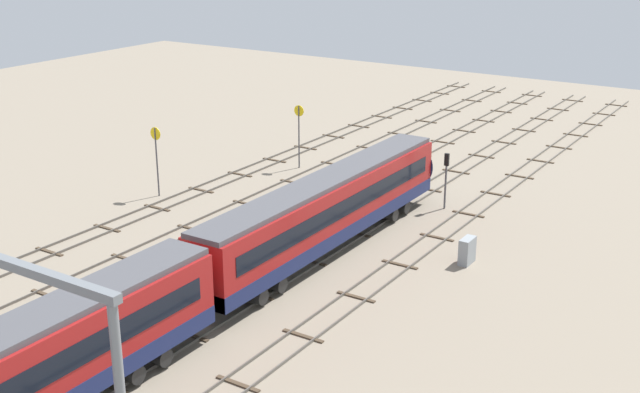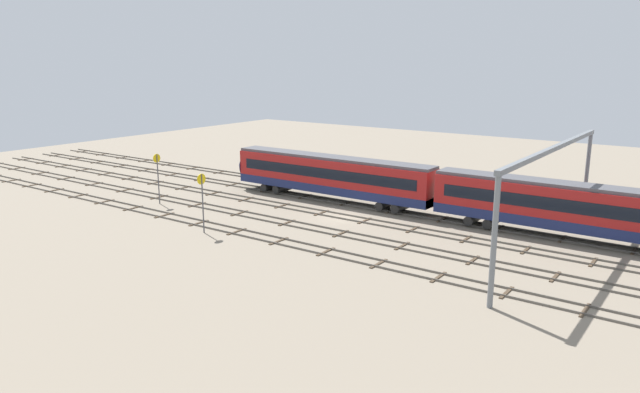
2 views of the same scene
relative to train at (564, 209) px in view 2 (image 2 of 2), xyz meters
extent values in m
plane|color=gray|center=(19.40, 4.92, -2.66)|extent=(138.42, 138.42, 0.00)
cube|color=#59544C|center=(19.40, -5.64, -2.58)|extent=(122.42, 0.07, 0.16)
cube|color=#59544C|center=(19.40, -4.21, -2.58)|extent=(122.42, 0.07, 0.16)
cube|color=#473828|center=(-1.89, -4.92, -2.62)|extent=(0.24, 2.40, 0.08)
cube|color=#473828|center=(3.44, -4.92, -2.62)|extent=(0.24, 2.40, 0.08)
cube|color=#473828|center=(8.76, -4.92, -2.62)|extent=(0.24, 2.40, 0.08)
cube|color=#473828|center=(14.08, -4.92, -2.62)|extent=(0.24, 2.40, 0.08)
cube|color=#473828|center=(19.40, -4.92, -2.62)|extent=(0.24, 2.40, 0.08)
cube|color=#473828|center=(24.73, -4.92, -2.62)|extent=(0.24, 2.40, 0.08)
cube|color=#473828|center=(30.05, -4.92, -2.62)|extent=(0.24, 2.40, 0.08)
cube|color=#473828|center=(35.37, -4.92, -2.62)|extent=(0.24, 2.40, 0.08)
cube|color=#473828|center=(40.69, -4.92, -2.62)|extent=(0.24, 2.40, 0.08)
cube|color=#473828|center=(46.02, -4.92, -2.62)|extent=(0.24, 2.40, 0.08)
cube|color=#473828|center=(51.34, -4.92, -2.62)|extent=(0.24, 2.40, 0.08)
cube|color=#473828|center=(56.66, -4.92, -2.62)|extent=(0.24, 2.40, 0.08)
cube|color=#473828|center=(61.98, -4.92, -2.62)|extent=(0.24, 2.40, 0.08)
cube|color=#473828|center=(67.31, -4.92, -2.62)|extent=(0.24, 2.40, 0.08)
cube|color=#473828|center=(72.63, -4.92, -2.62)|extent=(0.24, 2.40, 0.08)
cube|color=#473828|center=(77.95, -4.92, -2.62)|extent=(0.24, 2.40, 0.08)
cube|color=#59544C|center=(19.40, -0.72, -2.58)|extent=(122.42, 0.07, 0.16)
cube|color=#59544C|center=(19.40, 0.72, -2.58)|extent=(122.42, 0.07, 0.16)
cube|color=#473828|center=(-5.64, 0.00, -2.62)|extent=(0.24, 2.40, 0.08)
cube|color=#473828|center=(-0.07, 0.00, -2.62)|extent=(0.24, 2.40, 0.08)
cube|color=#473828|center=(5.49, 0.00, -2.62)|extent=(0.24, 2.40, 0.08)
cube|color=#473828|center=(11.06, 0.00, -2.62)|extent=(0.24, 2.40, 0.08)
cube|color=#473828|center=(16.62, 0.00, -2.62)|extent=(0.24, 2.40, 0.08)
cube|color=#473828|center=(22.19, 0.00, -2.62)|extent=(0.24, 2.40, 0.08)
cube|color=#473828|center=(27.75, 0.00, -2.62)|extent=(0.24, 2.40, 0.08)
cube|color=#473828|center=(33.32, 0.00, -2.62)|extent=(0.24, 2.40, 0.08)
cube|color=#473828|center=(38.88, 0.00, -2.62)|extent=(0.24, 2.40, 0.08)
cube|color=#473828|center=(44.44, 0.00, -2.62)|extent=(0.24, 2.40, 0.08)
cube|color=#473828|center=(50.01, 0.00, -2.62)|extent=(0.24, 2.40, 0.08)
cube|color=#473828|center=(55.57, 0.00, -2.62)|extent=(0.24, 2.40, 0.08)
cube|color=#473828|center=(61.14, 0.00, -2.62)|extent=(0.24, 2.40, 0.08)
cube|color=#473828|center=(66.70, 0.00, -2.62)|extent=(0.24, 2.40, 0.08)
cube|color=#473828|center=(72.27, 0.00, -2.62)|extent=(0.24, 2.40, 0.08)
cube|color=#473828|center=(77.83, 0.00, -2.62)|extent=(0.24, 2.40, 0.08)
cube|color=#59544C|center=(19.40, 4.21, -2.58)|extent=(122.42, 0.07, 0.16)
cube|color=#59544C|center=(19.40, 5.64, -2.58)|extent=(122.42, 0.07, 0.16)
cube|color=#473828|center=(-3.55, 4.92, -2.62)|extent=(0.24, 2.40, 0.08)
cube|color=#473828|center=(1.55, 4.92, -2.62)|extent=(0.24, 2.40, 0.08)
cube|color=#473828|center=(6.65, 4.92, -2.62)|extent=(0.24, 2.40, 0.08)
cube|color=#473828|center=(11.75, 4.92, -2.62)|extent=(0.24, 2.40, 0.08)
cube|color=#473828|center=(16.85, 4.92, -2.62)|extent=(0.24, 2.40, 0.08)
cube|color=#473828|center=(21.95, 4.92, -2.62)|extent=(0.24, 2.40, 0.08)
cube|color=#473828|center=(27.06, 4.92, -2.62)|extent=(0.24, 2.40, 0.08)
cube|color=#473828|center=(32.16, 4.92, -2.62)|extent=(0.24, 2.40, 0.08)
cube|color=#473828|center=(37.26, 4.92, -2.62)|extent=(0.24, 2.40, 0.08)
cube|color=#473828|center=(42.36, 4.92, -2.62)|extent=(0.24, 2.40, 0.08)
cube|color=#473828|center=(47.46, 4.92, -2.62)|extent=(0.24, 2.40, 0.08)
cube|color=#473828|center=(52.56, 4.92, -2.62)|extent=(0.24, 2.40, 0.08)
cube|color=#473828|center=(57.66, 4.92, -2.62)|extent=(0.24, 2.40, 0.08)
cube|color=#473828|center=(62.76, 4.92, -2.62)|extent=(0.24, 2.40, 0.08)
cube|color=#473828|center=(67.86, 4.92, -2.62)|extent=(0.24, 2.40, 0.08)
cube|color=#473828|center=(72.96, 4.92, -2.62)|extent=(0.24, 2.40, 0.08)
cube|color=#473828|center=(78.06, 4.92, -2.62)|extent=(0.24, 2.40, 0.08)
cube|color=#59544C|center=(19.40, 9.13, -2.58)|extent=(122.42, 0.07, 0.16)
cube|color=#59544C|center=(19.40, 10.57, -2.58)|extent=(122.42, 0.07, 0.16)
cube|color=#473828|center=(-2.02, 9.85, -2.62)|extent=(0.24, 2.40, 0.08)
cube|color=#473828|center=(4.10, 9.85, -2.62)|extent=(0.24, 2.40, 0.08)
cube|color=#473828|center=(10.22, 9.85, -2.62)|extent=(0.24, 2.40, 0.08)
cube|color=#473828|center=(16.34, 9.85, -2.62)|extent=(0.24, 2.40, 0.08)
cube|color=#473828|center=(22.46, 9.85, -2.62)|extent=(0.24, 2.40, 0.08)
cube|color=#473828|center=(28.59, 9.85, -2.62)|extent=(0.24, 2.40, 0.08)
cube|color=#473828|center=(34.71, 9.85, -2.62)|extent=(0.24, 2.40, 0.08)
cube|color=#473828|center=(40.83, 9.85, -2.62)|extent=(0.24, 2.40, 0.08)
cube|color=#473828|center=(46.95, 9.85, -2.62)|extent=(0.24, 2.40, 0.08)
cube|color=#473828|center=(53.07, 9.85, -2.62)|extent=(0.24, 2.40, 0.08)
cube|color=#473828|center=(59.19, 9.85, -2.62)|extent=(0.24, 2.40, 0.08)
cube|color=#473828|center=(65.31, 9.85, -2.62)|extent=(0.24, 2.40, 0.08)
cube|color=#473828|center=(71.43, 9.85, -2.62)|extent=(0.24, 2.40, 0.08)
cube|color=#59544C|center=(19.40, 14.05, -2.58)|extent=(122.42, 0.07, 0.16)
cube|color=#59544C|center=(19.40, 15.49, -2.58)|extent=(122.42, 0.07, 0.16)
cube|color=#473828|center=(-5.08, 14.77, -2.62)|extent=(0.24, 2.40, 0.08)
cube|color=#473828|center=(-0.18, 14.77, -2.62)|extent=(0.24, 2.40, 0.08)
cube|color=#473828|center=(4.71, 14.77, -2.62)|extent=(0.24, 2.40, 0.08)
cube|color=#473828|center=(9.61, 14.77, -2.62)|extent=(0.24, 2.40, 0.08)
cube|color=#473828|center=(14.51, 14.77, -2.62)|extent=(0.24, 2.40, 0.08)
cube|color=#473828|center=(19.40, 14.77, -2.62)|extent=(0.24, 2.40, 0.08)
cube|color=#473828|center=(24.30, 14.77, -2.62)|extent=(0.24, 2.40, 0.08)
cube|color=#473828|center=(29.20, 14.77, -2.62)|extent=(0.24, 2.40, 0.08)
cube|color=#473828|center=(34.09, 14.77, -2.62)|extent=(0.24, 2.40, 0.08)
cube|color=#473828|center=(38.99, 14.77, -2.62)|extent=(0.24, 2.40, 0.08)
cube|color=#473828|center=(43.89, 14.77, -2.62)|extent=(0.24, 2.40, 0.08)
cube|color=#473828|center=(48.78, 14.77, -2.62)|extent=(0.24, 2.40, 0.08)
cube|color=#473828|center=(53.68, 14.77, -2.62)|extent=(0.24, 2.40, 0.08)
cube|color=#473828|center=(58.58, 14.77, -2.62)|extent=(0.24, 2.40, 0.08)
cube|color=#473828|center=(63.47, 14.77, -2.62)|extent=(0.24, 2.40, 0.08)
cube|color=maroon|center=(24.20, 0.00, 0.20)|extent=(24.00, 2.90, 3.60)
cube|color=navy|center=(24.20, 0.00, -1.15)|extent=(24.00, 2.94, 0.90)
cube|color=#4C4C51|center=(24.20, 0.00, 2.15)|extent=(24.00, 2.50, 0.30)
cube|color=black|center=(24.20, -1.46, 0.63)|extent=(22.00, 0.04, 1.10)
cube|color=black|center=(24.20, 1.46, 0.63)|extent=(22.00, 0.04, 1.10)
cylinder|color=black|center=(15.62, 0.00, -2.05)|extent=(0.90, 2.70, 0.90)
cylinder|color=black|center=(17.42, 0.00, -2.05)|extent=(0.90, 2.70, 0.90)
cylinder|color=black|center=(30.98, 0.00, -2.05)|extent=(0.90, 2.70, 0.90)
cylinder|color=black|center=(32.78, 0.00, -2.05)|extent=(0.90, 2.70, 0.90)
cube|color=maroon|center=(-0.60, 0.00, 0.20)|extent=(24.00, 2.90, 3.60)
cube|color=navy|center=(-0.60, 0.00, -1.15)|extent=(24.00, 2.94, 0.90)
cube|color=#4C4C51|center=(-0.60, 0.00, 2.15)|extent=(24.00, 2.50, 0.30)
cube|color=black|center=(-0.60, -1.46, 0.63)|extent=(22.00, 0.04, 1.10)
cube|color=black|center=(-0.60, 1.46, 0.63)|extent=(22.00, 0.04, 1.10)
cylinder|color=black|center=(6.18, 0.00, -2.05)|extent=(0.90, 2.70, 0.90)
cylinder|color=black|center=(7.98, 0.00, -2.05)|extent=(0.90, 2.70, 0.90)
cone|color=navy|center=(37.00, 0.00, 0.02)|extent=(1.60, 3.24, 3.24)
cylinder|color=slate|center=(-0.09, -7.11, 1.54)|extent=(0.36, 0.36, 8.40)
cylinder|color=slate|center=(-0.09, 17.69, 1.54)|extent=(0.36, 0.36, 8.40)
cube|color=slate|center=(-0.09, 5.29, 5.92)|extent=(0.40, 25.41, 0.35)
cylinder|color=#4C4C51|center=(26.50, 16.64, 0.01)|extent=(0.12, 0.12, 5.33)
cylinder|color=yellow|center=(26.54, 16.64, 2.23)|extent=(0.05, 0.97, 0.97)
cube|color=black|center=(26.57, 16.64, 2.23)|extent=(0.02, 0.44, 0.12)
cylinder|color=#4C4C51|center=(38.41, 11.76, 0.02)|extent=(0.12, 0.12, 5.35)
cylinder|color=yellow|center=(38.45, 11.76, 2.28)|extent=(0.05, 0.93, 0.93)
cube|color=black|center=(38.48, 11.76, 2.28)|extent=(0.02, 0.42, 0.12)
cylinder|color=#4C4C51|center=(35.63, -2.93, -1.02)|extent=(0.14, 0.14, 3.27)
cube|color=black|center=(35.63, -2.93, 1.07)|extent=(0.20, 0.32, 0.90)
sphere|color=yellow|center=(35.74, -2.93, 1.26)|extent=(0.20, 0.20, 0.20)
sphere|color=#262626|center=(35.74, -2.93, 0.87)|extent=(0.20, 0.20, 0.20)
cube|color=gray|center=(27.22, -8.23, -1.84)|extent=(1.36, 0.63, 1.64)
cube|color=#333333|center=(27.91, -8.23, -1.59)|extent=(0.02, 0.44, 0.24)
camera|label=1|loc=(-16.22, -25.39, 17.40)|focal=45.54mm
camera|label=2|loc=(-11.64, 52.02, 12.54)|focal=33.36mm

